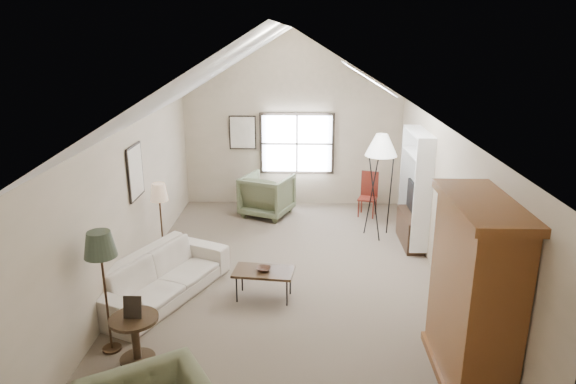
{
  "coord_description": "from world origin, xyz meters",
  "views": [
    {
      "loc": [
        0.24,
        -7.63,
        3.92
      ],
      "look_at": [
        0.0,
        0.4,
        1.4
      ],
      "focal_mm": 32.0,
      "sensor_mm": 36.0,
      "label": 1
    }
  ],
  "objects_px": {
    "side_table": "(136,339)",
    "coffee_table": "(264,284)",
    "side_chair": "(368,195)",
    "sofa": "(162,276)",
    "armoire": "(474,293)",
    "armchair_far": "(267,195)"
  },
  "relations": [
    {
      "from": "side_table",
      "to": "coffee_table",
      "type": "bearing_deg",
      "value": 47.59
    },
    {
      "from": "side_table",
      "to": "side_chair",
      "type": "xyz_separation_m",
      "value": [
        3.48,
        5.35,
        0.19
      ]
    },
    {
      "from": "coffee_table",
      "to": "side_chair",
      "type": "height_order",
      "value": "side_chair"
    },
    {
      "from": "sofa",
      "to": "side_table",
      "type": "xyz_separation_m",
      "value": [
        0.1,
        -1.6,
        -0.05
      ]
    },
    {
      "from": "side_chair",
      "to": "sofa",
      "type": "bearing_deg",
      "value": -115.58
    },
    {
      "from": "armoire",
      "to": "sofa",
      "type": "bearing_deg",
      "value": 156.19
    },
    {
      "from": "armoire",
      "to": "sofa",
      "type": "distance_m",
      "value": 4.53
    },
    {
      "from": "sofa",
      "to": "coffee_table",
      "type": "distance_m",
      "value": 1.57
    },
    {
      "from": "armchair_far",
      "to": "side_table",
      "type": "height_order",
      "value": "armchair_far"
    },
    {
      "from": "armoire",
      "to": "armchair_far",
      "type": "height_order",
      "value": "armoire"
    },
    {
      "from": "sofa",
      "to": "armchair_far",
      "type": "height_order",
      "value": "armchair_far"
    },
    {
      "from": "side_table",
      "to": "sofa",
      "type": "bearing_deg",
      "value": 93.58
    },
    {
      "from": "armchair_far",
      "to": "coffee_table",
      "type": "distance_m",
      "value": 3.76
    },
    {
      "from": "armoire",
      "to": "side_table",
      "type": "distance_m",
      "value": 4.07
    },
    {
      "from": "sofa",
      "to": "side_chair",
      "type": "distance_m",
      "value": 5.19
    },
    {
      "from": "sofa",
      "to": "side_chair",
      "type": "bearing_deg",
      "value": -19.11
    },
    {
      "from": "side_chair",
      "to": "armoire",
      "type": "bearing_deg",
      "value": -66.76
    },
    {
      "from": "armoire",
      "to": "side_table",
      "type": "xyz_separation_m",
      "value": [
        -3.98,
        0.2,
        -0.8
      ]
    },
    {
      "from": "armchair_far",
      "to": "side_table",
      "type": "relative_size",
      "value": 1.69
    },
    {
      "from": "armoire",
      "to": "coffee_table",
      "type": "relative_size",
      "value": 2.43
    },
    {
      "from": "side_table",
      "to": "armoire",
      "type": "bearing_deg",
      "value": -2.9
    },
    {
      "from": "coffee_table",
      "to": "sofa",
      "type": "bearing_deg",
      "value": -179.91
    }
  ]
}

